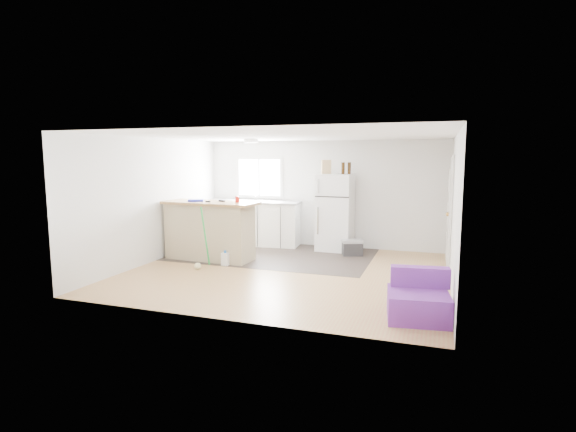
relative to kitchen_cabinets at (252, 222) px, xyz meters
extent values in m
cube|color=#B07749|center=(1.61, -2.15, -0.52)|extent=(5.50, 5.00, 0.01)
cube|color=white|center=(1.61, -2.15, 1.88)|extent=(5.50, 5.00, 0.01)
cube|color=silver|center=(1.61, 0.35, 0.68)|extent=(5.50, 0.01, 2.40)
cube|color=silver|center=(1.61, -4.65, 0.68)|extent=(5.50, 0.01, 2.40)
cube|color=silver|center=(-1.14, -2.15, 0.68)|extent=(0.01, 5.00, 2.40)
cube|color=silver|center=(4.36, -2.15, 0.68)|extent=(0.01, 5.00, 2.40)
cube|color=#302724|center=(0.89, -0.90, -0.52)|extent=(4.05, 2.50, 0.00)
cube|color=white|center=(0.06, 0.34, 1.03)|extent=(1.18, 0.04, 0.98)
cube|color=white|center=(0.06, 0.32, 1.03)|extent=(1.05, 0.01, 0.85)
cube|color=white|center=(0.06, 0.32, 1.03)|extent=(0.03, 0.02, 0.85)
cube|color=white|center=(4.33, -0.60, 0.50)|extent=(0.05, 0.82, 2.03)
cube|color=white|center=(4.34, -0.60, 0.50)|extent=(0.03, 0.92, 2.10)
sphere|color=gold|center=(4.29, -0.92, 0.48)|extent=(0.07, 0.07, 0.07)
cylinder|color=white|center=(0.41, -0.95, 1.84)|extent=(0.30, 0.30, 0.07)
cube|color=white|center=(0.00, 0.00, -0.03)|extent=(2.27, 0.86, 0.98)
cube|color=gray|center=(0.00, 0.00, 0.48)|extent=(2.34, 0.91, 0.04)
cube|color=silver|center=(0.00, -0.03, 0.48)|extent=(0.65, 0.52, 0.07)
cube|color=tan|center=(-0.17, -1.70, 0.04)|extent=(1.76, 0.70, 1.11)
cube|color=#A37345|center=(-0.14, -1.70, 0.62)|extent=(1.93, 0.82, 0.05)
cube|color=white|center=(1.99, -0.01, 0.32)|extent=(0.75, 0.70, 1.67)
cube|color=black|center=(1.99, -0.36, 0.68)|extent=(0.74, 0.03, 0.02)
cube|color=silver|center=(1.69, -0.37, 0.90)|extent=(0.03, 0.02, 0.30)
cube|color=silver|center=(1.69, -0.37, 0.17)|extent=(0.03, 0.02, 0.59)
cube|color=#2B2B2D|center=(2.46, -0.43, -0.38)|extent=(0.47, 0.40, 0.27)
cube|color=gray|center=(2.46, -0.43, -0.22)|extent=(0.50, 0.42, 0.05)
cube|color=#732D93|center=(3.94, -3.83, -0.34)|extent=(0.84, 0.80, 0.35)
cube|color=#732D93|center=(3.94, -3.57, -0.03)|extent=(0.77, 0.28, 0.26)
cube|color=white|center=(0.35, -2.08, -0.40)|extent=(0.13, 0.10, 0.24)
cylinder|color=blue|center=(0.35, -2.08, -0.25)|extent=(0.05, 0.05, 0.05)
cylinder|color=green|center=(0.11, -2.38, 0.08)|extent=(0.04, 0.31, 1.12)
sphere|color=beige|center=(0.00, -2.49, -0.46)|extent=(0.13, 0.13, 0.13)
cylinder|color=red|center=(0.42, -1.66, 0.70)|extent=(0.09, 0.09, 0.12)
cube|color=#1218AE|center=(-0.45, -1.73, 0.66)|extent=(0.36, 0.32, 0.04)
cube|color=black|center=(0.07, -1.63, 0.66)|extent=(0.15, 0.10, 0.03)
cube|color=black|center=(-0.14, -1.81, 0.66)|extent=(0.11, 0.06, 0.03)
cube|color=tan|center=(1.78, -0.03, 1.30)|extent=(0.22, 0.17, 0.30)
cylinder|color=#351F09|center=(2.16, -0.09, 1.28)|extent=(0.09, 0.09, 0.25)
cylinder|color=#351F09|center=(2.28, 0.00, 1.28)|extent=(0.08, 0.08, 0.25)
camera|label=1|loc=(4.14, -9.53, 1.53)|focal=28.00mm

